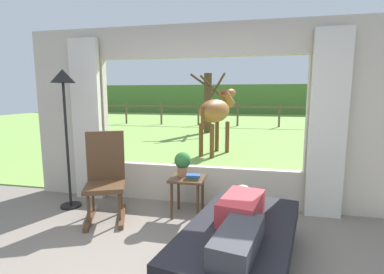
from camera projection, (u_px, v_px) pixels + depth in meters
back_wall_with_window at (199, 119)px, 4.08m from camera, size 5.20×0.12×2.55m
curtain_panel_left at (87, 121)px, 4.31m from camera, size 0.44×0.10×2.40m
curtain_panel_right at (328, 126)px, 3.61m from camera, size 0.44×0.10×2.40m
outdoor_pasture_lawn at (238, 125)px, 14.81m from camera, size 36.00×21.68×0.02m
distant_hill_ridge at (245, 99)px, 24.15m from camera, size 36.00×2.00×2.40m
recliner_sofa at (240, 246)px, 2.61m from camera, size 1.22×1.85×0.42m
reclining_person at (240, 217)px, 2.51m from camera, size 0.45×1.43×0.22m
rocking_chair at (106, 176)px, 3.69m from camera, size 0.69×0.80×1.12m
side_table at (188, 184)px, 3.74m from camera, size 0.44×0.44×0.52m
potted_plant at (183, 162)px, 3.78m from camera, size 0.22×0.22×0.32m
book_stack at (193, 177)px, 3.65m from camera, size 0.19×0.14×0.06m
floor_lamp_left at (64, 97)px, 3.86m from camera, size 0.32×0.32×1.93m
horse at (216, 111)px, 7.47m from camera, size 1.00×1.80×1.73m
pasture_tree at (208, 101)px, 11.73m from camera, size 1.42×1.40×2.45m
pasture_fence_line at (238, 112)px, 14.24m from camera, size 16.10×0.10×1.10m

